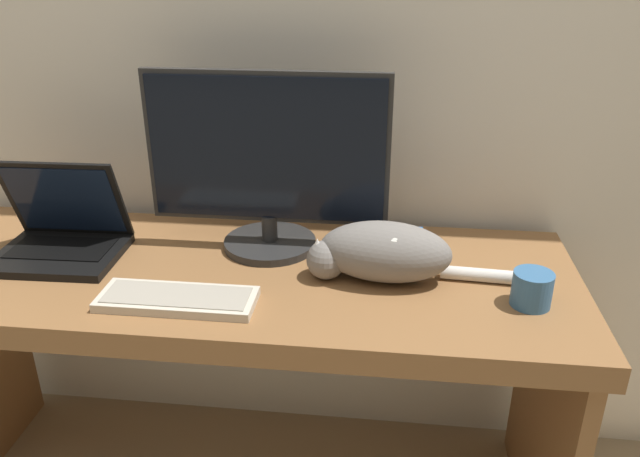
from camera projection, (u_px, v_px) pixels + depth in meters
wall_back at (254, 5)px, 1.61m from camera, size 6.40×0.06×2.60m
desk at (236, 318)px, 1.57m from camera, size 1.66×0.61×0.73m
monitor at (267, 165)px, 1.53m from camera, size 0.60×0.24×0.45m
laptop at (61, 237)px, 1.56m from camera, size 0.31×0.25×0.24m
external_keyboard at (177, 299)px, 1.36m from camera, size 0.34×0.12×0.02m
cat at (383, 251)px, 1.44m from camera, size 0.52×0.17×0.14m
coffee_mug at (532, 289)px, 1.34m from camera, size 0.09×0.09×0.08m
small_toy at (412, 240)px, 1.60m from camera, size 0.05×0.05×0.05m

